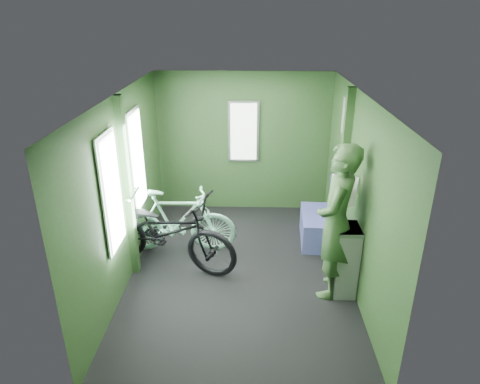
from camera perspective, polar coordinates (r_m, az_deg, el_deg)
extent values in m
plane|color=black|center=(5.70, -0.03, -10.61)|extent=(4.00, 4.00, 0.00)
cube|color=silver|center=(4.81, -0.04, 12.76)|extent=(2.80, 4.00, 0.02)
cube|color=#274520|center=(7.03, 0.48, 6.51)|extent=(2.80, 0.02, 2.30)
cube|color=#274520|center=(3.40, -1.12, -13.33)|extent=(2.80, 0.02, 2.30)
cube|color=#274520|center=(5.37, -15.13, 0.25)|extent=(0.02, 4.00, 2.30)
cube|color=#274520|center=(5.29, 15.29, -0.12)|extent=(0.02, 4.00, 2.30)
cube|color=#274520|center=(5.36, -14.72, 0.25)|extent=(0.08, 0.12, 2.30)
cube|color=silver|center=(4.80, -16.63, -0.13)|extent=(0.02, 0.56, 1.34)
cube|color=silver|center=(5.78, -13.44, 4.20)|extent=(0.02, 0.56, 1.34)
cube|color=white|center=(4.62, -17.26, 5.91)|extent=(0.00, 0.12, 0.12)
cube|color=white|center=(5.64, -13.84, 9.30)|extent=(0.00, 0.12, 0.12)
cylinder|color=silver|center=(5.36, -13.95, -0.25)|extent=(0.03, 0.40, 0.03)
cube|color=#274520|center=(5.83, 13.56, 2.24)|extent=(0.10, 0.10, 2.30)
cube|color=white|center=(5.91, 13.94, 9.62)|extent=(0.02, 0.40, 0.50)
cube|color=silver|center=(6.93, 0.48, 7.99)|extent=(0.50, 0.02, 1.00)
imported|color=black|center=(5.92, -9.57, -9.58)|extent=(2.15, 1.42, 1.10)
imported|color=#94E5C4|center=(6.18, -8.19, -7.95)|extent=(1.65, 0.63, 1.04)
imported|color=#37572F|center=(5.00, 12.70, -3.99)|extent=(0.66, 0.80, 1.87)
cube|color=silver|center=(5.15, 13.59, 0.21)|extent=(0.35, 0.28, 0.32)
cube|color=slate|center=(5.26, 13.85, -8.82)|extent=(0.26, 0.36, 0.88)
cube|color=navy|center=(6.41, 10.31, -4.67)|extent=(0.52, 0.88, 0.43)
cube|color=navy|center=(6.25, 12.50, -1.00)|extent=(0.11, 0.86, 0.48)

